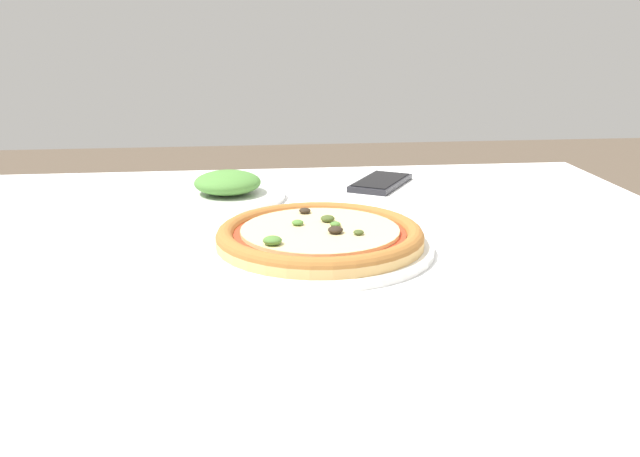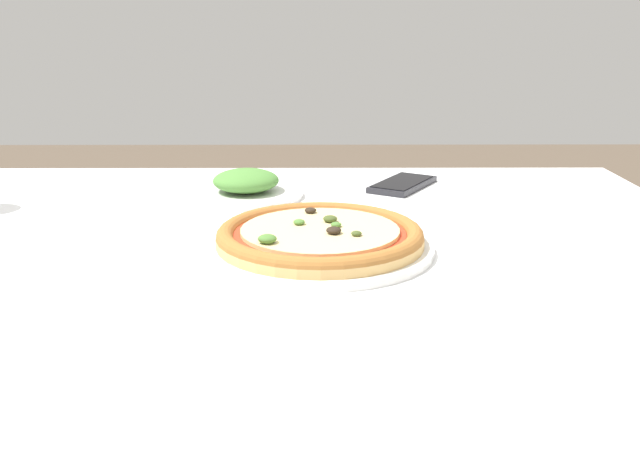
# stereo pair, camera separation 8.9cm
# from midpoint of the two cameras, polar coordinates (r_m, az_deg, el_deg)

# --- Properties ---
(dining_table) EXTENTS (1.32, 1.00, 0.75)m
(dining_table) POSITION_cam_midpoint_polar(r_m,az_deg,el_deg) (0.94, -9.12, -6.93)
(dining_table) COLOR #997047
(dining_table) RESTS_ON ground_plane
(pizza_plate) EXTENTS (0.29, 0.29, 0.04)m
(pizza_plate) POSITION_cam_midpoint_polar(r_m,az_deg,el_deg) (0.90, -2.85, -0.84)
(pizza_plate) COLOR white
(pizza_plate) RESTS_ON dining_table
(cell_phone) EXTENTS (0.13, 0.16, 0.01)m
(cell_phone) POSITION_cam_midpoint_polar(r_m,az_deg,el_deg) (1.25, 2.84, 3.67)
(cell_phone) COLOR #232328
(cell_phone) RESTS_ON dining_table
(side_plate) EXTENTS (0.19, 0.19, 0.05)m
(side_plate) POSITION_cam_midpoint_polar(r_m,az_deg,el_deg) (1.17, -9.58, 3.13)
(side_plate) COLOR white
(side_plate) RESTS_ON dining_table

